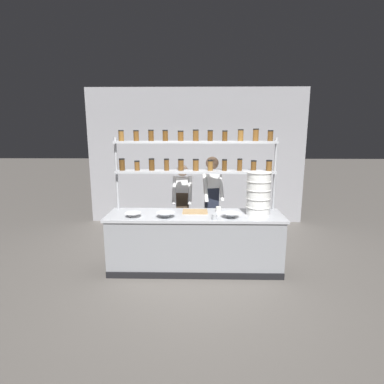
{
  "coord_description": "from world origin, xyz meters",
  "views": [
    {
      "loc": [
        0.05,
        -4.57,
        2.21
      ],
      "look_at": [
        -0.05,
        0.2,
        1.24
      ],
      "focal_mm": 28.0,
      "sensor_mm": 36.0,
      "label": 1
    }
  ],
  "objects_px": {
    "chef_left": "(183,202)",
    "prep_bowl_center_front": "(166,215)",
    "prep_bowl_near_left": "(133,215)",
    "serving_cup_by_board": "(218,209)",
    "spice_shelf_unit": "(195,159)",
    "chef_center": "(212,198)",
    "container_stack": "(258,193)",
    "serving_cup_front": "(214,217)",
    "cutting_board": "(195,211)",
    "prep_bowl_center_back": "(231,215)"
  },
  "relations": [
    {
      "from": "container_stack",
      "to": "serving_cup_front",
      "type": "height_order",
      "value": "container_stack"
    },
    {
      "from": "container_stack",
      "to": "serving_cup_by_board",
      "type": "bearing_deg",
      "value": 165.71
    },
    {
      "from": "spice_shelf_unit",
      "to": "container_stack",
      "type": "height_order",
      "value": "spice_shelf_unit"
    },
    {
      "from": "cutting_board",
      "to": "serving_cup_front",
      "type": "bearing_deg",
      "value": -54.38
    },
    {
      "from": "chef_left",
      "to": "serving_cup_by_board",
      "type": "xyz_separation_m",
      "value": [
        0.62,
        -0.66,
        0.04
      ]
    },
    {
      "from": "cutting_board",
      "to": "serving_cup_front",
      "type": "height_order",
      "value": "serving_cup_front"
    },
    {
      "from": "chef_left",
      "to": "cutting_board",
      "type": "relative_size",
      "value": 4.02
    },
    {
      "from": "chef_center",
      "to": "prep_bowl_center_front",
      "type": "distance_m",
      "value": 1.15
    },
    {
      "from": "spice_shelf_unit",
      "to": "serving_cup_by_board",
      "type": "height_order",
      "value": "spice_shelf_unit"
    },
    {
      "from": "cutting_board",
      "to": "prep_bowl_center_back",
      "type": "distance_m",
      "value": 0.63
    },
    {
      "from": "chef_left",
      "to": "prep_bowl_center_front",
      "type": "bearing_deg",
      "value": -97.9
    },
    {
      "from": "prep_bowl_center_back",
      "to": "serving_cup_by_board",
      "type": "bearing_deg",
      "value": 115.59
    },
    {
      "from": "spice_shelf_unit",
      "to": "prep_bowl_near_left",
      "type": "relative_size",
      "value": 10.66
    },
    {
      "from": "chef_left",
      "to": "serving_cup_front",
      "type": "bearing_deg",
      "value": -60.66
    },
    {
      "from": "spice_shelf_unit",
      "to": "chef_center",
      "type": "height_order",
      "value": "spice_shelf_unit"
    },
    {
      "from": "spice_shelf_unit",
      "to": "serving_cup_front",
      "type": "distance_m",
      "value": 1.06
    },
    {
      "from": "chef_center",
      "to": "prep_bowl_center_back",
      "type": "distance_m",
      "value": 0.91
    },
    {
      "from": "prep_bowl_center_front",
      "to": "serving_cup_by_board",
      "type": "distance_m",
      "value": 0.9
    },
    {
      "from": "container_stack",
      "to": "prep_bowl_center_back",
      "type": "height_order",
      "value": "container_stack"
    },
    {
      "from": "prep_bowl_center_front",
      "to": "chef_left",
      "type": "bearing_deg",
      "value": 78.43
    },
    {
      "from": "cutting_board",
      "to": "serving_cup_front",
      "type": "xyz_separation_m",
      "value": [
        0.29,
        -0.41,
        0.03
      ]
    },
    {
      "from": "spice_shelf_unit",
      "to": "prep_bowl_center_back",
      "type": "relative_size",
      "value": 9.5
    },
    {
      "from": "cutting_board",
      "to": "prep_bowl_center_front",
      "type": "xyz_separation_m",
      "value": [
        -0.45,
        -0.31,
        0.03
      ]
    },
    {
      "from": "container_stack",
      "to": "cutting_board",
      "type": "bearing_deg",
      "value": 173.51
    },
    {
      "from": "chef_left",
      "to": "container_stack",
      "type": "xyz_separation_m",
      "value": [
        1.22,
        -0.81,
        0.34
      ]
    },
    {
      "from": "prep_bowl_near_left",
      "to": "serving_cup_by_board",
      "type": "xyz_separation_m",
      "value": [
        1.33,
        0.34,
        0.01
      ]
    },
    {
      "from": "spice_shelf_unit",
      "to": "prep_bowl_center_back",
      "type": "xyz_separation_m",
      "value": [
        0.55,
        -0.52,
        -0.81
      ]
    },
    {
      "from": "container_stack",
      "to": "serving_cup_front",
      "type": "bearing_deg",
      "value": -156.92
    },
    {
      "from": "spice_shelf_unit",
      "to": "chef_center",
      "type": "xyz_separation_m",
      "value": [
        0.3,
        0.35,
        -0.73
      ]
    },
    {
      "from": "chef_left",
      "to": "container_stack",
      "type": "bearing_deg",
      "value": -29.83
    },
    {
      "from": "chef_left",
      "to": "prep_bowl_near_left",
      "type": "relative_size",
      "value": 6.45
    },
    {
      "from": "chef_center",
      "to": "serving_cup_front",
      "type": "height_order",
      "value": "chef_center"
    },
    {
      "from": "serving_cup_front",
      "to": "serving_cup_by_board",
      "type": "xyz_separation_m",
      "value": [
        0.09,
        0.45,
        0.0
      ]
    },
    {
      "from": "spice_shelf_unit",
      "to": "cutting_board",
      "type": "distance_m",
      "value": 0.86
    },
    {
      "from": "chef_center",
      "to": "prep_bowl_near_left",
      "type": "distance_m",
      "value": 1.52
    },
    {
      "from": "chef_left",
      "to": "prep_bowl_center_back",
      "type": "relative_size",
      "value": 5.75
    },
    {
      "from": "chef_left",
      "to": "spice_shelf_unit",
      "type": "bearing_deg",
      "value": -60.11
    },
    {
      "from": "chef_left",
      "to": "prep_bowl_center_back",
      "type": "height_order",
      "value": "chef_left"
    },
    {
      "from": "chef_center",
      "to": "cutting_board",
      "type": "distance_m",
      "value": 0.65
    },
    {
      "from": "prep_bowl_near_left",
      "to": "serving_cup_front",
      "type": "bearing_deg",
      "value": -4.98
    },
    {
      "from": "spice_shelf_unit",
      "to": "prep_bowl_center_front",
      "type": "bearing_deg",
      "value": -130.49
    },
    {
      "from": "chef_center",
      "to": "prep_bowl_near_left",
      "type": "xyz_separation_m",
      "value": [
        -1.24,
        -0.87,
        -0.08
      ]
    },
    {
      "from": "chef_center",
      "to": "prep_bowl_center_back",
      "type": "relative_size",
      "value": 6.33
    },
    {
      "from": "chef_center",
      "to": "container_stack",
      "type": "bearing_deg",
      "value": -60.41
    },
    {
      "from": "chef_left",
      "to": "prep_bowl_near_left",
      "type": "bearing_deg",
      "value": -121.63
    },
    {
      "from": "serving_cup_front",
      "to": "chef_center",
      "type": "bearing_deg",
      "value": 89.79
    },
    {
      "from": "cutting_board",
      "to": "prep_bowl_near_left",
      "type": "height_order",
      "value": "prep_bowl_near_left"
    },
    {
      "from": "serving_cup_front",
      "to": "serving_cup_by_board",
      "type": "relative_size",
      "value": 0.95
    },
    {
      "from": "prep_bowl_center_front",
      "to": "serving_cup_front",
      "type": "bearing_deg",
      "value": -7.65
    },
    {
      "from": "chef_center",
      "to": "serving_cup_front",
      "type": "relative_size",
      "value": 21.67
    }
  ]
}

